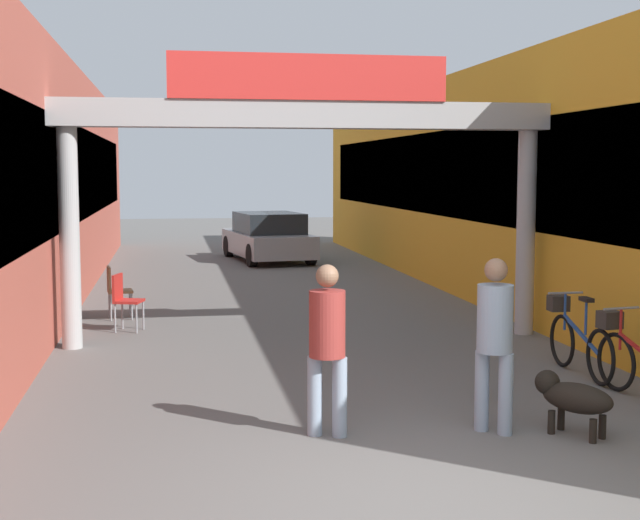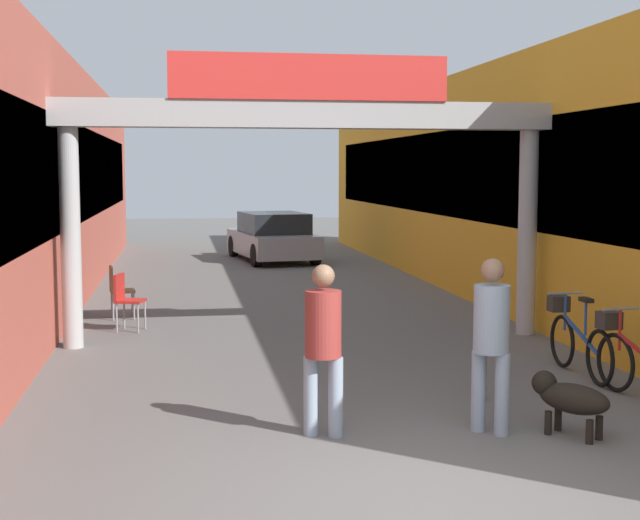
# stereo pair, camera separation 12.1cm
# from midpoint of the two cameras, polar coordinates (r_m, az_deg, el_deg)

# --- Properties ---
(ground_plane) EXTENTS (80.00, 80.00, 0.00)m
(ground_plane) POSITION_cam_midpoint_polar(r_m,az_deg,el_deg) (7.01, 7.11, -15.14)
(ground_plane) COLOR #605E5B
(storefront_right) EXTENTS (3.00, 26.00, 4.40)m
(storefront_right) POSITION_cam_midpoint_polar(r_m,az_deg,el_deg) (18.63, 12.53, 4.75)
(storefront_right) COLOR gold
(storefront_right) RESTS_ON ground_plane
(arcade_sign_gateway) EXTENTS (7.40, 0.47, 4.12)m
(arcade_sign_gateway) POSITION_cam_midpoint_polar(r_m,az_deg,el_deg) (12.88, -1.07, 7.70)
(arcade_sign_gateway) COLOR #B2B2B2
(arcade_sign_gateway) RESTS_ON ground_plane
(pedestrian_with_dog) EXTENTS (0.48, 0.48, 1.67)m
(pedestrian_with_dog) POSITION_cam_midpoint_polar(r_m,az_deg,el_deg) (8.58, 10.73, -4.66)
(pedestrian_with_dog) COLOR #8C9EB2
(pedestrian_with_dog) RESTS_ON ground_plane
(pedestrian_companion) EXTENTS (0.44, 0.44, 1.63)m
(pedestrian_companion) POSITION_cam_midpoint_polar(r_m,az_deg,el_deg) (8.33, 0.05, -5.08)
(pedestrian_companion) COLOR #8C9EB2
(pedestrian_companion) RESTS_ON ground_plane
(dog_on_leash) EXTENTS (0.69, 0.80, 0.58)m
(dog_on_leash) POSITION_cam_midpoint_polar(r_m,az_deg,el_deg) (8.79, 15.40, -8.44)
(dog_on_leash) COLOR black
(dog_on_leash) RESTS_ON ground_plane
(bicycle_red_second) EXTENTS (0.46, 1.68, 0.98)m
(bicycle_red_second) POSITION_cam_midpoint_polar(r_m,az_deg,el_deg) (10.33, 19.45, -6.06)
(bicycle_red_second) COLOR black
(bicycle_red_second) RESTS_ON ground_plane
(bicycle_blue_third) EXTENTS (0.46, 1.69, 0.98)m
(bicycle_blue_third) POSITION_cam_midpoint_polar(r_m,az_deg,el_deg) (11.38, 15.80, -4.86)
(bicycle_blue_third) COLOR black
(bicycle_blue_third) RESTS_ON ground_plane
(bollard_post_metal) EXTENTS (0.10, 0.10, 1.10)m
(bollard_post_metal) POSITION_cam_midpoint_polar(r_m,az_deg,el_deg) (9.91, 10.13, -5.61)
(bollard_post_metal) COLOR gray
(bollard_post_metal) RESTS_ON ground_plane
(cafe_chair_red_nearer) EXTENTS (0.50, 0.50, 0.89)m
(cafe_chair_red_nearer) POSITION_cam_midpoint_polar(r_m,az_deg,el_deg) (14.15, -12.68, -2.30)
(cafe_chair_red_nearer) COLOR gray
(cafe_chair_red_nearer) RESTS_ON ground_plane
(cafe_chair_wood_farther) EXTENTS (0.45, 0.45, 0.89)m
(cafe_chair_wood_farther) POSITION_cam_midpoint_polar(r_m,az_deg,el_deg) (15.31, -13.19, -1.71)
(cafe_chair_wood_farther) COLOR gray
(cafe_chair_wood_farther) RESTS_ON ground_plane
(parked_car_silver) EXTENTS (2.30, 4.21, 1.33)m
(parked_car_silver) POSITION_cam_midpoint_polar(r_m,az_deg,el_deg) (24.55, -3.49, 1.45)
(parked_car_silver) COLOR #99999E
(parked_car_silver) RESTS_ON ground_plane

